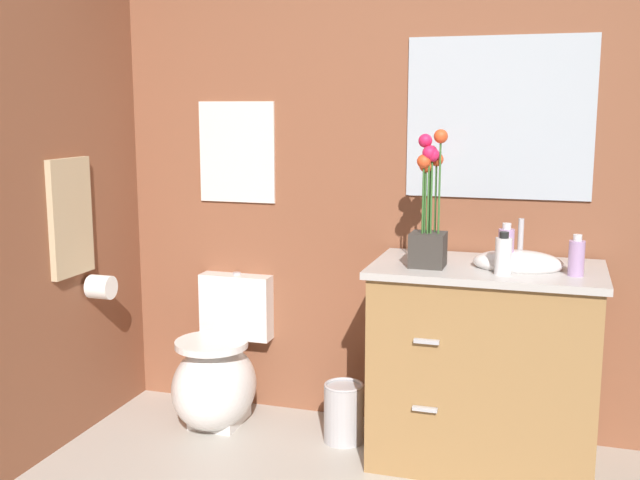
% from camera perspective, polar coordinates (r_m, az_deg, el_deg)
% --- Properties ---
extents(wall_back, '(4.65, 0.05, 2.50)m').
position_cam_1_polar(wall_back, '(3.50, 11.41, 5.62)').
color(wall_back, brown).
rests_on(wall_back, ground_plane).
extents(toilet, '(0.38, 0.59, 0.69)m').
position_cam_1_polar(toilet, '(3.73, -7.57, -9.88)').
color(toilet, white).
rests_on(toilet, ground_plane).
extents(vanity_cabinet, '(0.94, 0.56, 1.03)m').
position_cam_1_polar(vanity_cabinet, '(3.33, 12.13, -8.89)').
color(vanity_cabinet, '#9E7242').
rests_on(vanity_cabinet, ground_plane).
extents(flower_vase, '(0.14, 0.14, 0.56)m').
position_cam_1_polar(flower_vase, '(3.13, 8.10, 1.75)').
color(flower_vase, '#38332D').
rests_on(flower_vase, vanity_cabinet).
extents(soap_bottle, '(0.06, 0.06, 0.18)m').
position_cam_1_polar(soap_bottle, '(3.18, 13.67, -0.56)').
color(soap_bottle, '#B28CBF').
rests_on(soap_bottle, vanity_cabinet).
extents(lotion_bottle, '(0.06, 0.06, 0.16)m').
position_cam_1_polar(lotion_bottle, '(3.11, 18.54, -1.22)').
color(lotion_bottle, '#B28CBF').
rests_on(lotion_bottle, vanity_cabinet).
extents(hand_wash_bottle, '(0.06, 0.06, 0.17)m').
position_cam_1_polar(hand_wash_bottle, '(3.05, 13.48, -1.12)').
color(hand_wash_bottle, white).
rests_on(hand_wash_bottle, vanity_cabinet).
extents(trash_bin, '(0.18, 0.18, 0.27)m').
position_cam_1_polar(trash_bin, '(3.55, 1.77, -12.68)').
color(trash_bin, '#B7B7BC').
rests_on(trash_bin, ground_plane).
extents(wall_poster, '(0.39, 0.01, 0.49)m').
position_cam_1_polar(wall_poster, '(3.76, -6.21, 6.51)').
color(wall_poster, silver).
extents(wall_mirror, '(0.80, 0.01, 0.70)m').
position_cam_1_polar(wall_mirror, '(3.45, 13.16, 8.83)').
color(wall_mirror, '#B2BCC6').
extents(hanging_towel, '(0.03, 0.28, 0.52)m').
position_cam_1_polar(hanging_towel, '(3.54, -18.06, 1.61)').
color(hanging_towel, tan).
extents(toilet_paper_roll, '(0.11, 0.11, 0.11)m').
position_cam_1_polar(toilet_paper_roll, '(3.67, -15.98, -3.38)').
color(toilet_paper_roll, white).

